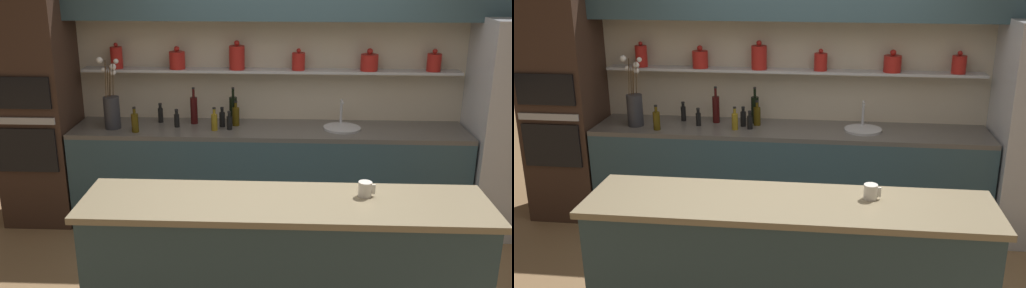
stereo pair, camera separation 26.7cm
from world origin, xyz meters
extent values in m
cube|color=beige|center=(0.00, 1.60, 1.30)|extent=(5.20, 0.10, 2.60)
cube|color=#B7B7BC|center=(-0.15, 1.46, 1.41)|extent=(3.49, 0.18, 0.02)
cylinder|color=#AD1E19|center=(-1.57, 1.45, 1.52)|extent=(0.11, 0.11, 0.20)
sphere|color=#AD1E19|center=(-1.57, 1.45, 1.64)|extent=(0.04, 0.04, 0.04)
cylinder|color=#AD1E19|center=(-1.00, 1.45, 1.50)|extent=(0.15, 0.15, 0.16)
sphere|color=#AD1E19|center=(-1.00, 1.45, 1.60)|extent=(0.05, 0.05, 0.05)
cylinder|color=#AD1E19|center=(-0.45, 1.45, 1.53)|extent=(0.14, 0.14, 0.22)
sphere|color=#AD1E19|center=(-0.45, 1.45, 1.66)|extent=(0.05, 0.05, 0.05)
cylinder|color=#AD1E19|center=(0.12, 1.45, 1.50)|extent=(0.12, 0.12, 0.16)
sphere|color=#AD1E19|center=(0.12, 1.45, 1.60)|extent=(0.04, 0.04, 0.04)
cylinder|color=#AD1E19|center=(0.76, 1.45, 1.49)|extent=(0.16, 0.16, 0.15)
sphere|color=#AD1E19|center=(0.76, 1.45, 1.60)|extent=(0.06, 0.06, 0.06)
cylinder|color=#AD1E19|center=(1.34, 1.45, 1.50)|extent=(0.13, 0.13, 0.16)
sphere|color=#AD1E19|center=(1.34, 1.45, 1.60)|extent=(0.04, 0.04, 0.04)
cube|color=#334C56|center=(-0.15, 1.24, 0.44)|extent=(3.59, 0.62, 0.88)
cube|color=#56514C|center=(-0.15, 1.24, 0.90)|extent=(3.59, 0.62, 0.04)
cube|color=#334C56|center=(0.00, -0.61, 0.49)|extent=(2.40, 0.55, 0.98)
cube|color=gray|center=(0.00, -0.61, 1.00)|extent=(2.46, 0.61, 0.04)
cube|color=#3D281E|center=(-2.28, 1.24, 1.08)|extent=(0.64, 0.62, 2.17)
cube|color=black|center=(-2.28, 0.92, 0.78)|extent=(0.54, 0.02, 0.40)
cube|color=black|center=(-2.28, 0.92, 1.30)|extent=(0.54, 0.02, 0.28)
cube|color=#B7B7BC|center=(-2.28, 0.92, 1.05)|extent=(0.56, 0.02, 0.06)
cylinder|color=#2D2D33|center=(-1.57, 1.17, 1.07)|extent=(0.14, 0.14, 0.29)
cylinder|color=#4C3319|center=(-1.57, 1.17, 1.35)|extent=(0.04, 0.05, 0.26)
sphere|color=silver|center=(-1.54, 1.20, 1.48)|extent=(0.06, 0.06, 0.06)
cylinder|color=#4C3319|center=(-1.60, 1.17, 1.38)|extent=(0.02, 0.10, 0.32)
sphere|color=silver|center=(-1.64, 1.16, 1.55)|extent=(0.06, 0.06, 0.06)
cylinder|color=#4C3319|center=(-1.54, 1.19, 1.37)|extent=(0.04, 0.06, 0.31)
sphere|color=silver|center=(-1.51, 1.21, 1.53)|extent=(0.05, 0.05, 0.05)
cylinder|color=#4C3319|center=(-1.59, 1.18, 1.33)|extent=(0.02, 0.02, 0.24)
sphere|color=silver|center=(-1.62, 1.20, 1.45)|extent=(0.04, 0.04, 0.04)
cylinder|color=#4C3319|center=(-1.57, 1.17, 1.32)|extent=(0.03, 0.02, 0.21)
sphere|color=silver|center=(-1.54, 1.20, 1.43)|extent=(0.05, 0.05, 0.05)
cylinder|color=#B7B7BC|center=(0.52, 1.24, 0.93)|extent=(0.34, 0.34, 0.02)
cylinder|color=#B7B7BC|center=(0.52, 1.37, 1.05)|extent=(0.02, 0.02, 0.22)
cylinder|color=#B7B7BC|center=(0.52, 1.31, 1.16)|extent=(0.02, 0.12, 0.02)
cylinder|color=#47380A|center=(-0.45, 1.31, 1.00)|extent=(0.07, 0.07, 0.17)
cylinder|color=#47380A|center=(-0.45, 1.31, 1.11)|extent=(0.03, 0.03, 0.05)
cylinder|color=black|center=(-0.45, 1.31, 1.15)|extent=(0.03, 0.03, 0.01)
cylinder|color=#47380A|center=(-1.33, 1.06, 1.00)|extent=(0.06, 0.06, 0.17)
cylinder|color=#47380A|center=(-1.33, 1.06, 1.11)|extent=(0.03, 0.03, 0.05)
cylinder|color=black|center=(-1.33, 1.06, 1.14)|extent=(0.03, 0.03, 0.01)
cylinder|color=olive|center=(-0.63, 1.15, 0.99)|extent=(0.06, 0.06, 0.15)
cylinder|color=olive|center=(-0.63, 1.15, 1.09)|extent=(0.03, 0.03, 0.05)
cylinder|color=black|center=(-0.63, 1.15, 1.13)|extent=(0.03, 0.03, 0.01)
cylinder|color=black|center=(-0.50, 1.18, 0.98)|extent=(0.05, 0.05, 0.12)
cylinder|color=black|center=(-0.50, 1.18, 1.06)|extent=(0.03, 0.03, 0.04)
cylinder|color=black|center=(-0.50, 1.18, 1.08)|extent=(0.03, 0.03, 0.01)
cylinder|color=#380C0C|center=(-0.85, 1.36, 1.05)|extent=(0.07, 0.07, 0.25)
cylinder|color=#380C0C|center=(-0.85, 1.36, 1.21)|extent=(0.02, 0.02, 0.08)
cylinder|color=black|center=(-0.85, 1.36, 1.26)|extent=(0.03, 0.03, 0.01)
cylinder|color=black|center=(-1.17, 1.39, 0.99)|extent=(0.05, 0.05, 0.14)
cylinder|color=black|center=(-1.17, 1.39, 1.07)|extent=(0.03, 0.03, 0.04)
cylinder|color=black|center=(-1.17, 1.39, 1.10)|extent=(0.03, 0.03, 0.01)
cylinder|color=black|center=(-0.49, 1.40, 1.04)|extent=(0.07, 0.07, 0.25)
cylinder|color=black|center=(-0.49, 1.40, 1.21)|extent=(0.02, 0.02, 0.08)
cylinder|color=black|center=(-0.49, 1.40, 1.25)|extent=(0.03, 0.03, 0.01)
cylinder|color=black|center=(-0.99, 1.24, 0.98)|extent=(0.05, 0.05, 0.12)
cylinder|color=black|center=(-0.99, 1.24, 1.06)|extent=(0.03, 0.03, 0.04)
cylinder|color=black|center=(-0.99, 1.24, 1.08)|extent=(0.03, 0.03, 0.01)
cylinder|color=black|center=(-0.58, 1.27, 0.99)|extent=(0.05, 0.05, 0.14)
cylinder|color=black|center=(-0.58, 1.27, 1.07)|extent=(0.03, 0.03, 0.04)
cylinder|color=black|center=(-0.58, 1.27, 1.10)|extent=(0.03, 0.03, 0.01)
cylinder|color=silver|center=(0.49, -0.52, 1.07)|extent=(0.08, 0.08, 0.09)
cube|color=silver|center=(0.54, -0.52, 1.07)|extent=(0.02, 0.01, 0.06)
camera|label=1|loc=(-0.02, -3.75, 2.41)|focal=40.00mm
camera|label=2|loc=(0.25, -3.73, 2.41)|focal=40.00mm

